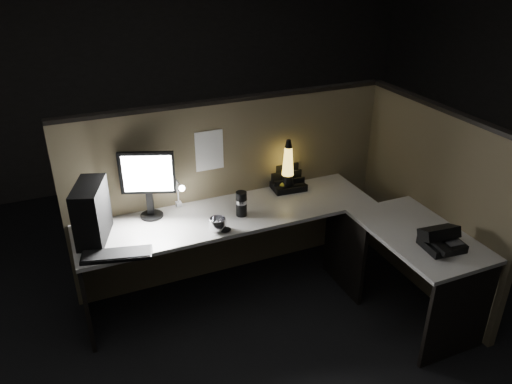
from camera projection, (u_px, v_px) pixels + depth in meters
name	position (u px, v px, depth m)	size (l,w,h in m)	color
floor	(279.00, 332.00, 3.69)	(6.00, 6.00, 0.00)	black
room_shell	(285.00, 124.00, 2.96)	(6.00, 6.00, 6.00)	silver
partition_back	(232.00, 190.00, 4.12)	(2.66, 0.06, 1.50)	brown
partition_right	(429.00, 204.00, 3.90)	(0.06, 1.66, 1.50)	brown
desk	(288.00, 244.00, 3.70)	(2.60, 1.60, 0.73)	beige
pc_tower	(92.00, 212.00, 3.40)	(0.17, 0.39, 0.41)	black
monitor	(148.00, 178.00, 3.63)	(0.39, 0.19, 0.52)	black
keyboard	(117.00, 255.00, 3.29)	(0.46, 0.15, 0.02)	black
mouse	(225.00, 230.00, 3.56)	(0.09, 0.06, 0.03)	black
clip_lamp	(180.00, 194.00, 3.79)	(0.05, 0.19, 0.24)	white
organizer	(287.00, 182.00, 4.18)	(0.29, 0.26, 0.20)	black
lava_lamp	(288.00, 170.00, 4.08)	(0.12, 0.12, 0.44)	black
travel_mug	(241.00, 204.00, 3.74)	(0.09, 0.09, 0.19)	black
steel_mug	(218.00, 225.00, 3.56)	(0.13, 0.13, 0.10)	silver
figurine	(282.00, 185.00, 4.13)	(0.06, 0.06, 0.06)	yellow
pinned_paper	(209.00, 151.00, 3.84)	(0.22, 0.00, 0.32)	white
desk_phone	(441.00, 240.00, 3.36)	(0.27, 0.28, 0.15)	black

